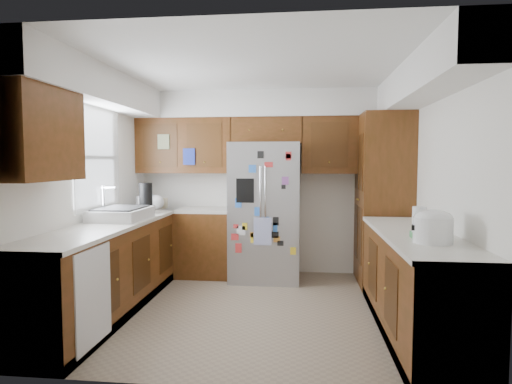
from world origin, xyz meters
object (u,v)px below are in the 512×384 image
fridge (265,211)px  rice_cooker (433,225)px  paper_towel (419,222)px  pantry (383,200)px

fridge → rice_cooker: 2.63m
rice_cooker → paper_towel: 0.21m
fridge → pantry: bearing=-2.1°
pantry → rice_cooker: 2.10m
fridge → rice_cooker: bearing=-55.1°
fridge → paper_towel: fridge is taller
fridge → paper_towel: bearing=-53.3°
fridge → paper_towel: 2.43m
pantry → paper_towel: (-0.05, -1.89, -0.02)m
pantry → rice_cooker: (-0.00, -2.10, -0.02)m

